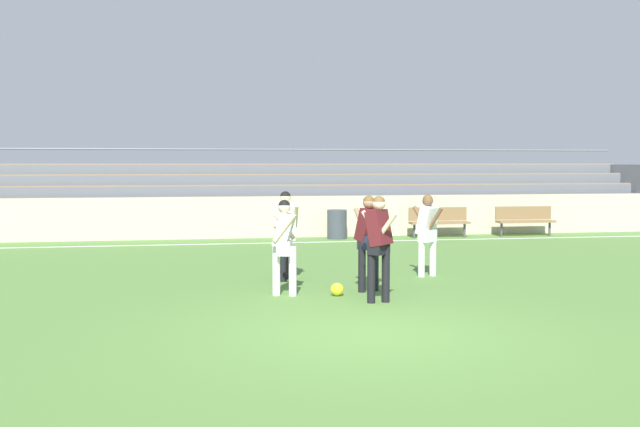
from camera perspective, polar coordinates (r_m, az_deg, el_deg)
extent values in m
plane|color=#517A38|center=(9.65, 3.77, -9.37)|extent=(160.00, 160.00, 0.00)
cube|color=white|center=(20.33, -3.48, -2.30)|extent=(44.00, 0.12, 0.01)
cube|color=beige|center=(21.73, -3.92, -0.28)|extent=(48.00, 0.16, 1.23)
cube|color=#897051|center=(22.98, -3.20, -0.68)|extent=(27.13, 0.36, 0.08)
cube|color=slate|center=(22.80, -3.14, -1.17)|extent=(27.13, 0.04, 0.36)
cube|color=#897051|center=(23.66, -3.40, 0.33)|extent=(27.13, 0.36, 0.08)
cube|color=slate|center=(23.47, -3.35, -0.14)|extent=(27.13, 0.04, 0.36)
cube|color=#897051|center=(24.34, -3.59, 1.28)|extent=(27.13, 0.36, 0.08)
cube|color=slate|center=(24.15, -3.54, 0.83)|extent=(27.13, 0.04, 0.36)
cube|color=#897051|center=(25.03, -3.77, 2.18)|extent=(27.13, 0.36, 0.08)
cube|color=slate|center=(24.84, -3.72, 1.75)|extent=(27.13, 0.04, 0.36)
cube|color=#897051|center=(25.73, -3.94, 3.03)|extent=(27.13, 0.36, 0.08)
cube|color=slate|center=(25.54, -3.89, 2.62)|extent=(27.13, 0.04, 0.36)
cube|color=#897051|center=(26.43, -4.10, 3.84)|extent=(27.13, 0.36, 0.08)
cube|color=slate|center=(26.24, -4.06, 3.44)|extent=(27.13, 0.04, 0.36)
cube|color=slate|center=(29.35, 23.46, 1.42)|extent=(0.20, 3.91, 2.16)
cylinder|color=slate|center=(26.69, -4.16, 5.02)|extent=(27.13, 0.06, 0.06)
cube|color=olive|center=(21.91, 9.34, -0.72)|extent=(1.80, 0.40, 0.06)
cube|color=olive|center=(22.07, 9.20, -0.04)|extent=(1.80, 0.05, 0.40)
cylinder|color=#47474C|center=(21.69, 7.39, -1.35)|extent=(0.07, 0.07, 0.45)
cylinder|color=#47474C|center=(22.20, 11.24, -1.27)|extent=(0.07, 0.07, 0.45)
cube|color=olive|center=(22.95, 15.80, -0.61)|extent=(1.80, 0.40, 0.06)
cube|color=olive|center=(23.10, 15.62, 0.05)|extent=(1.80, 0.05, 0.40)
cylinder|color=#47474C|center=(22.65, 14.01, -1.21)|extent=(0.07, 0.07, 0.45)
cylinder|color=#47474C|center=(23.32, 17.52, -1.13)|extent=(0.07, 0.07, 0.45)
cylinder|color=#3D424C|center=(21.40, 1.34, -0.85)|extent=(0.58, 0.58, 0.85)
cylinder|color=black|center=(11.63, 4.03, -4.77)|extent=(0.13, 0.13, 0.92)
cylinder|color=black|center=(11.71, 5.17, -4.71)|extent=(0.13, 0.13, 0.92)
cube|color=black|center=(11.61, 4.61, -2.61)|extent=(0.41, 0.41, 0.24)
cube|color=#56191E|center=(11.58, 4.62, -1.13)|extent=(0.50, 0.50, 0.59)
cylinder|color=beige|center=(11.73, 4.04, -0.88)|extent=(0.32, 0.32, 0.46)
cylinder|color=beige|center=(11.43, 5.22, -1.01)|extent=(0.32, 0.32, 0.46)
sphere|color=beige|center=(11.55, 4.63, 0.77)|extent=(0.21, 0.21, 0.21)
sphere|color=brown|center=(11.55, 4.63, 0.88)|extent=(0.20, 0.20, 0.20)
cylinder|color=white|center=(12.24, -2.15, -4.54)|extent=(0.13, 0.13, 0.82)
cylinder|color=white|center=(12.29, -3.44, -4.51)|extent=(0.13, 0.13, 0.82)
cube|color=white|center=(12.21, -2.80, -2.71)|extent=(0.31, 0.41, 0.24)
cube|color=white|center=(12.18, -2.81, -1.31)|extent=(0.46, 0.46, 0.60)
cylinder|color=beige|center=(11.98, -2.85, -1.21)|extent=(0.38, 0.17, 0.46)
cylinder|color=beige|center=(12.37, -2.77, -1.05)|extent=(0.38, 0.17, 0.46)
sphere|color=beige|center=(12.15, -2.82, 0.50)|extent=(0.21, 0.21, 0.21)
sphere|color=black|center=(12.15, -2.82, 0.60)|extent=(0.20, 0.20, 0.20)
cylinder|color=white|center=(14.55, 8.82, -3.23)|extent=(0.13, 0.13, 0.82)
cylinder|color=white|center=(14.39, 7.94, -3.30)|extent=(0.13, 0.13, 0.82)
cube|color=white|center=(14.43, 8.40, -1.73)|extent=(0.42, 0.40, 0.24)
cube|color=white|center=(14.40, 8.41, -0.54)|extent=(0.51, 0.50, 0.59)
cylinder|color=brown|center=(14.26, 8.98, -0.44)|extent=(0.28, 0.32, 0.47)
cylinder|color=brown|center=(14.53, 7.86, -0.34)|extent=(0.28, 0.32, 0.47)
sphere|color=brown|center=(14.37, 8.43, 0.99)|extent=(0.21, 0.21, 0.21)
sphere|color=brown|center=(14.37, 8.43, 1.07)|extent=(0.20, 0.20, 0.20)
cylinder|color=black|center=(13.98, -2.51, -3.31)|extent=(0.13, 0.13, 0.91)
cylinder|color=black|center=(13.69, -2.92, -3.47)|extent=(0.13, 0.13, 0.91)
cube|color=white|center=(13.79, -2.72, -1.60)|extent=(0.37, 0.24, 0.24)
cube|color=white|center=(13.76, -2.72, -0.36)|extent=(0.40, 0.32, 0.59)
cylinder|color=beige|center=(13.70, -1.91, -0.22)|extent=(0.10, 0.38, 0.46)
cylinder|color=beige|center=(13.82, -3.53, -0.18)|extent=(0.10, 0.38, 0.46)
sphere|color=beige|center=(13.74, -2.73, 1.24)|extent=(0.21, 0.21, 0.21)
sphere|color=black|center=(13.74, -2.73, 1.33)|extent=(0.20, 0.20, 0.20)
cylinder|color=black|center=(12.75, 4.32, -4.09)|extent=(0.13, 0.13, 0.88)
cylinder|color=black|center=(12.58, 3.30, -4.19)|extent=(0.13, 0.13, 0.88)
cube|color=#232847|center=(12.61, 3.82, -2.25)|extent=(0.42, 0.38, 0.24)
cube|color=#56191E|center=(12.58, 3.83, -0.89)|extent=(0.52, 0.51, 0.60)
cylinder|color=#A87A5B|center=(12.44, 4.47, -0.78)|extent=(0.24, 0.30, 0.50)
cylinder|color=#A87A5B|center=(12.72, 3.20, -0.67)|extent=(0.24, 0.30, 0.50)
sphere|color=#A87A5B|center=(12.55, 3.84, 0.86)|extent=(0.21, 0.21, 0.21)
sphere|color=brown|center=(12.55, 3.84, 0.95)|extent=(0.20, 0.20, 0.20)
sphere|color=yellow|center=(12.26, 1.35, -5.96)|extent=(0.22, 0.22, 0.22)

